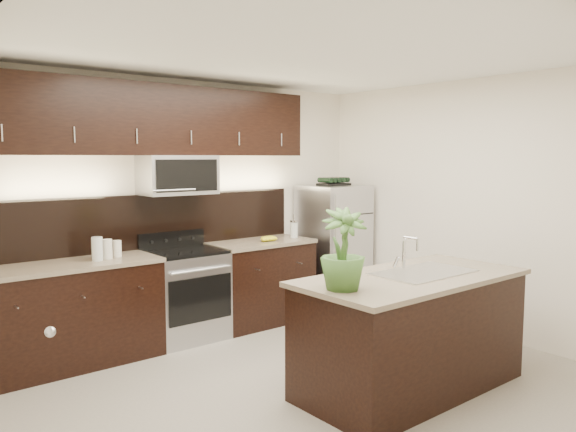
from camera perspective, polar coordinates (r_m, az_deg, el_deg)
name	(u,v)px	position (r m, az deg, el deg)	size (l,w,h in m)	color
ground	(311,383)	(4.91, 2.40, -16.57)	(4.50, 4.50, 0.00)	gray
room_walls	(305,181)	(4.43, 1.74, 3.58)	(4.52, 4.02, 2.71)	silver
counter_run	(167,297)	(5.86, -12.17, -8.10)	(3.51, 0.65, 0.94)	black
upper_fixtures	(159,131)	(5.83, -12.97, 8.37)	(3.49, 0.40, 1.66)	black
island	(411,332)	(4.75, 12.37, -11.41)	(1.96, 0.96, 0.94)	black
sink_faucet	(423,271)	(4.75, 13.54, -5.41)	(0.84, 0.50, 0.28)	silver
refrigerator	(333,247)	(7.04, 4.61, -3.14)	(0.74, 0.67, 1.53)	#B2B2B7
wine_rack	(334,182)	(6.96, 4.67, 3.46)	(0.38, 0.23, 0.09)	black
plant	(343,249)	(4.01, 5.61, -3.38)	(0.33, 0.33, 0.58)	#3A6227
canisters	(105,249)	(5.48, -18.11, -3.18)	(0.31, 0.17, 0.22)	silver
french_press	(294,229)	(6.59, 0.61, -1.35)	(0.09, 0.09, 0.27)	silver
bananas	(263,239)	(6.29, -2.51, -2.34)	(0.20, 0.16, 0.06)	gold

